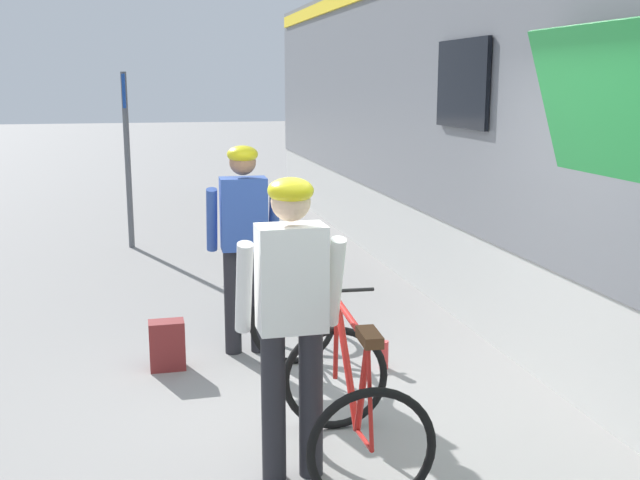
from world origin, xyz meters
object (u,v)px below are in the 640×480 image
at_px(bicycle_near_teal, 286,300).
at_px(backpack_on_platform, 167,345).
at_px(bicycle_far_red, 352,403).
at_px(platform_sign_post, 126,130).
at_px(train_car, 628,115).
at_px(water_bottle_near_the_bikes, 384,355).
at_px(cyclist_near_in_blue, 244,231).
at_px(water_bottle_by_the_backpack, 172,348).
at_px(cyclist_far_in_white, 291,303).

bearing_deg(bicycle_near_teal, backpack_on_platform, -159.93).
distance_m(bicycle_far_red, platform_sign_post, 6.93).
height_order(bicycle_near_teal, bicycle_far_red, same).
distance_m(train_car, water_bottle_near_the_bikes, 3.27).
bearing_deg(water_bottle_near_the_bikes, bicycle_far_red, -114.60).
bearing_deg(water_bottle_near_the_bikes, platform_sign_post, 111.26).
bearing_deg(backpack_on_platform, cyclist_near_in_blue, 20.56).
bearing_deg(water_bottle_by_the_backpack, cyclist_far_in_white, -73.75).
bearing_deg(backpack_on_platform, cyclist_far_in_white, -71.62).
bearing_deg(platform_sign_post, bicycle_near_teal, -72.90).
xyz_separation_m(train_car, backpack_on_platform, (-4.28, -0.40, -1.77)).
bearing_deg(water_bottle_by_the_backpack, bicycle_near_teal, 10.19).
bearing_deg(train_car, backpack_on_platform, -174.72).
bearing_deg(cyclist_far_in_white, train_car, 32.33).
bearing_deg(cyclist_near_in_blue, platform_sign_post, 102.32).
distance_m(bicycle_near_teal, water_bottle_by_the_backpack, 1.06).
relative_size(train_car, cyclist_far_in_white, 10.63).
xyz_separation_m(bicycle_far_red, backpack_on_platform, (-1.02, 1.87, -0.20)).
distance_m(bicycle_near_teal, platform_sign_post, 4.80).
relative_size(cyclist_near_in_blue, bicycle_near_teal, 1.58).
xyz_separation_m(bicycle_near_teal, bicycle_far_red, (-0.02, -2.25, -0.00)).
height_order(cyclist_far_in_white, bicycle_far_red, cyclist_far_in_white).
relative_size(cyclist_far_in_white, bicycle_far_red, 1.59).
xyz_separation_m(cyclist_far_in_white, backpack_on_platform, (-0.65, 1.90, -0.85)).
height_order(cyclist_near_in_blue, cyclist_far_in_white, same).
height_order(cyclist_near_in_blue, bicycle_far_red, cyclist_near_in_blue).
xyz_separation_m(backpack_on_platform, water_bottle_by_the_backpack, (0.04, 0.20, -0.10)).
relative_size(train_car, platform_sign_post, 7.81).
bearing_deg(cyclist_near_in_blue, train_car, 2.16).
height_order(train_car, backpack_on_platform, train_car).
xyz_separation_m(cyclist_far_in_white, platform_sign_post, (-0.98, 6.72, 0.57)).
distance_m(cyclist_near_in_blue, water_bottle_near_the_bikes, 1.53).
bearing_deg(water_bottle_near_the_bikes, water_bottle_by_the_backpack, 160.64).
xyz_separation_m(bicycle_far_red, platform_sign_post, (-1.34, 6.69, 1.22)).
relative_size(cyclist_near_in_blue, water_bottle_near_the_bikes, 7.71).
relative_size(cyclist_near_in_blue, backpack_on_platform, 4.40).
bearing_deg(train_car, water_bottle_by_the_backpack, -177.36).
bearing_deg(bicycle_near_teal, water_bottle_near_the_bikes, -49.18).
bearing_deg(platform_sign_post, train_car, -43.82).
bearing_deg(bicycle_far_red, bicycle_near_teal, 89.47).
distance_m(cyclist_near_in_blue, bicycle_near_teal, 0.76).
relative_size(bicycle_far_red, water_bottle_near_the_bikes, 4.85).
bearing_deg(train_car, water_bottle_near_the_bikes, -163.24).
distance_m(train_car, water_bottle_by_the_backpack, 4.64).
relative_size(train_car, cyclist_near_in_blue, 10.63).
bearing_deg(platform_sign_post, bicycle_far_red, -78.63).
height_order(cyclist_near_in_blue, platform_sign_post, platform_sign_post).
distance_m(train_car, bicycle_far_red, 4.27).
distance_m(train_car, cyclist_near_in_blue, 3.73).
bearing_deg(backpack_on_platform, bicycle_near_teal, 19.51).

